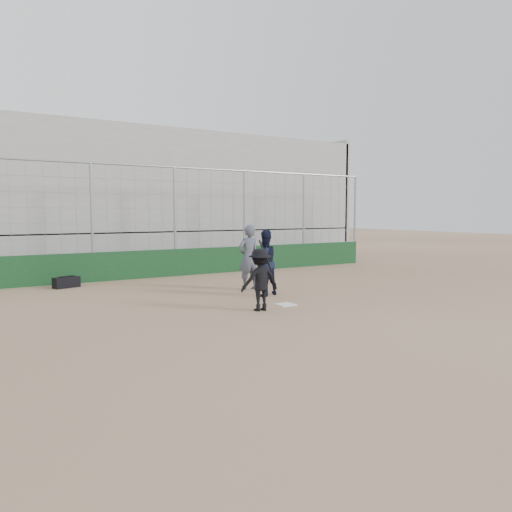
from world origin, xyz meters
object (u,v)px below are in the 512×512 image
umpire (248,261)px  batter_at_plate (260,280)px  equipment_bag (66,282)px  catcher_crouched (265,274)px

umpire → batter_at_plate: bearing=60.4°
batter_at_plate → equipment_bag: size_ratio=1.97×
umpire → equipment_bag: bearing=-39.2°
batter_at_plate → equipment_bag: bearing=116.6°
batter_at_plate → umpire: umpire is taller
batter_at_plate → catcher_crouched: batter_at_plate is taller
umpire → equipment_bag: (-4.62, 3.38, -0.72)m
batter_at_plate → equipment_bag: (-3.15, 6.30, -0.58)m
catcher_crouched → equipment_bag: (-4.40, 4.61, -0.46)m
catcher_crouched → equipment_bag: bearing=133.7°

